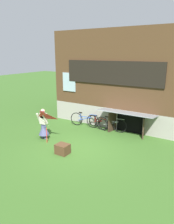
% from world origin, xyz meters
% --- Properties ---
extents(ground_plane, '(60.00, 60.00, 0.00)m').
position_xyz_m(ground_plane, '(0.00, 0.00, 0.00)').
color(ground_plane, '#386023').
extents(log_house, '(7.66, 6.65, 5.34)m').
position_xyz_m(log_house, '(0.00, 5.76, 2.67)').
color(log_house, '#9E998E').
rests_on(log_house, ground_plane).
extents(person, '(0.60, 0.52, 1.52)m').
position_xyz_m(person, '(-2.12, -0.09, 0.64)').
color(person, '#474C75').
rests_on(person, ground_plane).
extents(kite, '(0.87, 0.87, 1.49)m').
position_xyz_m(kite, '(-1.73, -0.60, 1.21)').
color(kite, red).
rests_on(kite, ground_plane).
extents(bicycle_silver, '(1.76, 0.25, 0.80)m').
position_xyz_m(bicycle_silver, '(0.21, 2.60, 0.39)').
color(bicycle_silver, black).
rests_on(bicycle_silver, ground_plane).
extents(bicycle_red, '(1.47, 0.56, 0.71)m').
position_xyz_m(bicycle_red, '(-0.61, 2.65, 0.35)').
color(bicycle_red, black).
rests_on(bicycle_red, ground_plane).
extents(bicycle_blue, '(1.79, 0.26, 0.82)m').
position_xyz_m(bicycle_blue, '(-1.40, 2.50, 0.40)').
color(bicycle_blue, black).
rests_on(bicycle_blue, ground_plane).
extents(wooden_crate, '(0.54, 0.46, 0.42)m').
position_xyz_m(wooden_crate, '(-0.32, -0.91, 0.21)').
color(wooden_crate, '#4C331E').
rests_on(wooden_crate, ground_plane).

